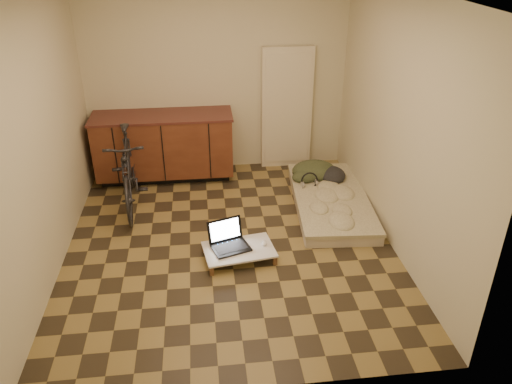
{
  "coord_description": "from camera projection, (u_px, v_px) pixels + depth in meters",
  "views": [
    {
      "loc": [
        -0.25,
        -4.6,
        3.09
      ],
      "look_at": [
        0.31,
        0.11,
        0.55
      ],
      "focal_mm": 35.0,
      "sensor_mm": 36.0,
      "label": 1
    }
  ],
  "objects": [
    {
      "name": "clothing_pile",
      "position": [
        319.0,
        167.0,
        6.57
      ],
      "size": [
        0.66,
        0.57,
        0.25
      ],
      "primitive_type": null,
      "rotation": [
        0.0,
        0.0,
        -0.07
      ],
      "color": "#323A22",
      "rests_on": "futon"
    },
    {
      "name": "cabinets",
      "position": [
        164.0,
        146.0,
        6.71
      ],
      "size": [
        1.84,
        0.62,
        0.91
      ],
      "color": "black",
      "rests_on": "ground"
    },
    {
      "name": "headphones",
      "position": [
        310.0,
        180.0,
        6.32
      ],
      "size": [
        0.26,
        0.24,
        0.16
      ],
      "primitive_type": null,
      "rotation": [
        0.0,
        0.0,
        0.08
      ],
      "color": "black",
      "rests_on": "futon"
    },
    {
      "name": "bicycle",
      "position": [
        128.0,
        166.0,
        6.02
      ],
      "size": [
        0.61,
        1.66,
        1.05
      ],
      "primitive_type": "imported",
      "rotation": [
        0.0,
        0.0,
        0.08
      ],
      "color": "black",
      "rests_on": "ground"
    },
    {
      "name": "laptop",
      "position": [
        229.0,
        242.0,
        5.21
      ],
      "size": [
        0.46,
        0.44,
        0.26
      ],
      "rotation": [
        0.0,
        0.0,
        0.31
      ],
      "color": "black",
      "rests_on": "lap_desk"
    },
    {
      "name": "appliance_panel",
      "position": [
        287.0,
        108.0,
        6.91
      ],
      "size": [
        0.7,
        0.1,
        1.7
      ],
      "primitive_type": "cube",
      "color": "beige",
      "rests_on": "ground"
    },
    {
      "name": "futon",
      "position": [
        330.0,
        201.0,
        6.18
      ],
      "size": [
        1.01,
        1.89,
        0.16
      ],
      "rotation": [
        0.0,
        0.0,
        -0.07
      ],
      "color": "#C3B59C",
      "rests_on": "ground"
    },
    {
      "name": "room_shell",
      "position": [
        226.0,
        132.0,
        4.9
      ],
      "size": [
        3.5,
        4.0,
        2.6
      ],
      "color": "olive",
      "rests_on": "ground"
    },
    {
      "name": "mouse",
      "position": [
        264.0,
        243.0,
        5.25
      ],
      "size": [
        0.07,
        0.1,
        0.03
      ],
      "primitive_type": "ellipsoid",
      "rotation": [
        0.0,
        0.0,
        -0.14
      ],
      "color": "white",
      "rests_on": "lap_desk"
    },
    {
      "name": "lap_desk",
      "position": [
        239.0,
        250.0,
        5.19
      ],
      "size": [
        0.78,
        0.57,
        0.12
      ],
      "rotation": [
        0.0,
        0.0,
        0.15
      ],
      "color": "brown",
      "rests_on": "ground"
    }
  ]
}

